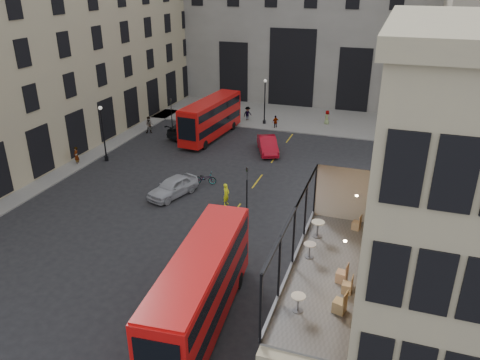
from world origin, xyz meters
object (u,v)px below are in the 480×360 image
(street_lamp_a, at_px, (104,137))
(cafe_table_mid, at_px, (310,248))
(pedestrian_a, at_px, (149,125))
(cafe_chair_b, at_px, (347,287))
(street_lamp_b, at_px, (265,105))
(cafe_chair_a, at_px, (340,306))
(pedestrian_d, at_px, (327,118))
(pedestrian_e, at_px, (76,156))
(pedestrian_b, at_px, (248,114))
(car_c, at_px, (190,128))
(bicycle, at_px, (205,178))
(pedestrian_c, at_px, (276,122))
(bus_far, at_px, (211,117))
(car_a, at_px, (173,187))
(car_b, at_px, (268,145))
(bus_near, at_px, (201,286))
(cafe_table_far, at_px, (318,227))
(traffic_light_near, at_px, (247,185))
(cafe_chair_d, at_px, (357,225))
(cafe_chair_c, at_px, (342,276))
(traffic_light_far, at_px, (171,111))
(cyclist, at_px, (226,194))
(cafe_table_near, at_px, (298,301))

(street_lamp_a, xyz_separation_m, cafe_table_mid, (22.58, -17.13, 2.67))
(pedestrian_a, relative_size, cafe_chair_b, 2.40)
(street_lamp_b, relative_size, cafe_chair_a, 5.76)
(pedestrian_d, distance_m, pedestrian_e, 28.30)
(pedestrian_b, bearing_deg, car_c, -174.98)
(car_c, bearing_deg, bicycle, 141.29)
(bicycle, height_order, pedestrian_c, pedestrian_c)
(bus_far, relative_size, cafe_chair_a, 11.39)
(pedestrian_a, bearing_deg, car_a, -77.40)
(car_a, bearing_deg, car_b, 87.97)
(bus_near, relative_size, car_c, 1.88)
(street_lamp_a, height_order, pedestrian_a, street_lamp_a)
(pedestrian_b, bearing_deg, pedestrian_d, -45.08)
(street_lamp_b, xyz_separation_m, pedestrian_a, (-11.15, -7.27, -1.44))
(car_c, height_order, cafe_table_far, cafe_table_far)
(traffic_light_near, height_order, pedestrian_d, traffic_light_near)
(pedestrian_d, height_order, cafe_chair_d, cafe_chair_d)
(street_lamp_b, bearing_deg, pedestrian_e, -126.22)
(bus_near, xyz_separation_m, pedestrian_a, (-17.65, 26.68, -1.41))
(bus_far, xyz_separation_m, cafe_chair_d, (17.46, -23.48, 2.52))
(street_lamp_a, distance_m, street_lamp_b, 19.42)
(street_lamp_b, distance_m, car_a, 20.96)
(car_c, distance_m, cafe_chair_c, 34.39)
(street_lamp_a, bearing_deg, cafe_chair_b, -38.01)
(pedestrian_c, height_order, cafe_table_mid, cafe_table_mid)
(cafe_table_mid, relative_size, cafe_chair_b, 0.89)
(car_c, height_order, cafe_chair_a, cafe_chair_a)
(car_c, relative_size, pedestrian_e, 3.25)
(pedestrian_c, relative_size, pedestrian_e, 0.88)
(traffic_light_near, bearing_deg, car_b, 99.08)
(traffic_light_near, bearing_deg, cafe_chair_b, -57.09)
(pedestrian_a, distance_m, pedestrian_d, 20.50)
(bus_far, distance_m, pedestrian_c, 7.98)
(traffic_light_far, distance_m, bicycle, 15.02)
(pedestrian_b, xyz_separation_m, pedestrian_e, (-10.71, -18.43, -0.01))
(bicycle, bearing_deg, car_a, 140.09)
(pedestrian_e, height_order, cafe_table_far, cafe_table_far)
(pedestrian_e, height_order, cafe_chair_a, cafe_chair_a)
(traffic_light_near, xyz_separation_m, cafe_table_far, (6.59, -9.19, 2.71))
(bicycle, bearing_deg, street_lamp_a, 67.71)
(cyclist, height_order, cafe_table_far, cafe_table_far)
(bus_far, xyz_separation_m, cafe_table_near, (16.00, -30.53, 2.74))
(pedestrian_e, bearing_deg, pedestrian_a, 154.91)
(cafe_chair_d, bearing_deg, bus_far, 126.62)
(bus_near, distance_m, bus_far, 29.55)
(cafe_chair_d, bearing_deg, car_a, 148.80)
(car_b, relative_size, cafe_table_near, 6.73)
(car_a, distance_m, car_b, 12.75)
(bicycle, height_order, cafe_table_mid, cafe_table_mid)
(cafe_chair_a, bearing_deg, cafe_table_far, 108.89)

